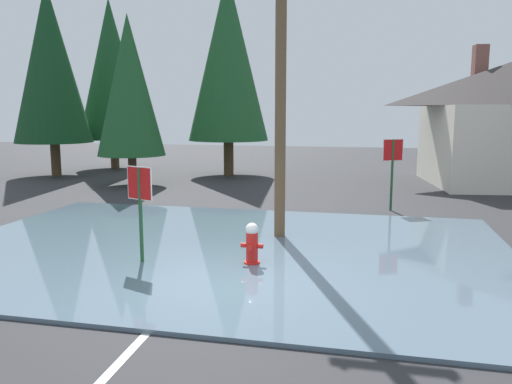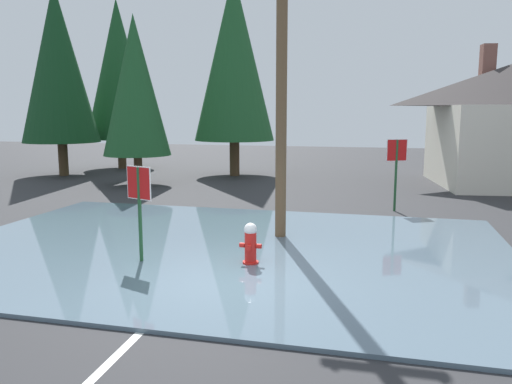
# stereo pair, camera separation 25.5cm
# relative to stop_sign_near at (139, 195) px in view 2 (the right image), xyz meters

# --- Properties ---
(ground_plane) EXTENTS (80.00, 80.00, 0.10)m
(ground_plane) POSITION_rel_stop_sign_near_xyz_m (2.11, -0.86, -1.58)
(ground_plane) COLOR #2D2D30
(flood_puddle) EXTENTS (13.59, 9.54, 0.07)m
(flood_puddle) POSITION_rel_stop_sign_near_xyz_m (1.33, 1.54, -1.49)
(flood_puddle) COLOR slate
(flood_puddle) RESTS_ON ground
(lane_stop_bar) EXTENTS (4.21, 0.51, 0.01)m
(lane_stop_bar) POSITION_rel_stop_sign_near_xyz_m (1.13, -2.05, -1.53)
(lane_stop_bar) COLOR silver
(lane_stop_bar) RESTS_ON ground
(stop_sign_near) EXTENTS (0.67, 0.28, 2.15)m
(stop_sign_near) POSITION_rel_stop_sign_near_xyz_m (0.00, 0.00, 0.00)
(stop_sign_near) COLOR #1E4C28
(stop_sign_near) RESTS_ON ground
(fire_hydrant) EXTENTS (0.48, 0.41, 0.96)m
(fire_hydrant) POSITION_rel_stop_sign_near_xyz_m (2.35, 0.41, -1.06)
(fire_hydrant) COLOR red
(fire_hydrant) RESTS_ON ground
(utility_pole) EXTENTS (1.60, 0.28, 8.18)m
(utility_pole) POSITION_rel_stop_sign_near_xyz_m (2.50, 2.95, 2.74)
(utility_pole) COLOR brown
(utility_pole) RESTS_ON ground
(stop_sign_far) EXTENTS (0.66, 0.34, 2.41)m
(stop_sign_far) POSITION_rel_stop_sign_near_xyz_m (5.48, 7.58, 0.19)
(stop_sign_far) COLOR #1E4C28
(stop_sign_far) RESTS_ON ground
(pine_tree_tall_left) EXTENTS (3.01, 3.01, 7.53)m
(pine_tree_tall_left) POSITION_rel_stop_sign_near_xyz_m (-5.73, 11.20, 2.90)
(pine_tree_tall_left) COLOR #4C3823
(pine_tree_tall_left) RESTS_ON ground
(pine_tree_mid_left) EXTENTS (3.87, 3.87, 9.67)m
(pine_tree_mid_left) POSITION_rel_stop_sign_near_xyz_m (-11.15, 13.46, 4.16)
(pine_tree_mid_left) COLOR #4C3823
(pine_tree_mid_left) RESTS_ON ground
(pine_tree_short_left) EXTENTS (4.09, 4.09, 10.23)m
(pine_tree_short_left) POSITION_rel_stop_sign_near_xyz_m (-2.46, 15.60, 4.49)
(pine_tree_short_left) COLOR #4C3823
(pine_tree_short_left) RESTS_ON ground
(pine_tree_far_center) EXTENTS (3.85, 3.85, 9.63)m
(pine_tree_far_center) POSITION_rel_stop_sign_near_xyz_m (-9.87, 17.32, 4.14)
(pine_tree_far_center) COLOR #4C3823
(pine_tree_far_center) RESTS_ON ground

